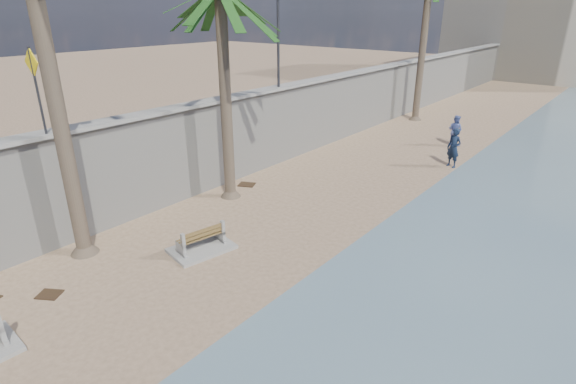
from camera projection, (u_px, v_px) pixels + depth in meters
The scene contains 11 objects.
ground_plane at pixel (113, 336), 10.30m from camera, with size 140.00×140.00×0.00m, color #997A5E.
seawall at pixel (363, 101), 27.03m from camera, with size 0.45×70.00×3.50m, color gray.
wall_cap at pixel (365, 70), 26.34m from camera, with size 0.80×70.00×0.12m, color gray.
end_building at pixel (551, 7), 46.17m from camera, with size 18.00×12.00×14.00m, color #B7AA93.
bench_far at pixel (201, 240), 13.81m from camera, with size 1.62×2.09×0.78m.
pedestrian_sign at pixel (35, 79), 12.32m from camera, with size 0.78×0.07×2.40m.
streetlight at pixel (278, 16), 19.36m from camera, with size 0.28×0.28×5.12m.
person_a at pixel (454, 145), 20.82m from camera, with size 0.76×0.52×2.12m, color #131F35.
person_b at pixel (455, 129), 24.21m from camera, with size 0.88×0.68×1.83m, color #4D5DA0.
debris_b at pixel (49, 294), 11.75m from camera, with size 0.58×0.46×0.03m, color #382616.
debris_c at pixel (247, 185), 19.04m from camera, with size 0.67×0.54×0.03m, color #382616.
Camera 1 is at (8.32, -3.90, 6.98)m, focal length 28.00 mm.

